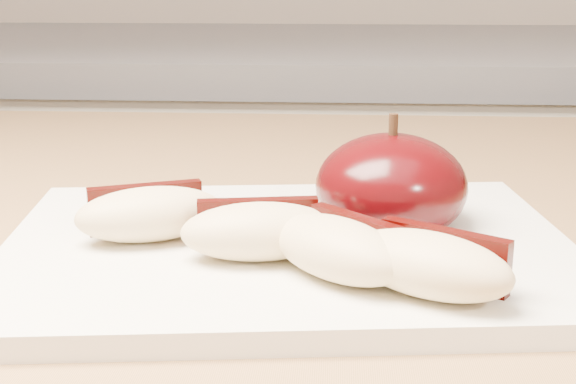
{
  "coord_description": "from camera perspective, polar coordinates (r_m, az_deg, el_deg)",
  "views": [
    {
      "loc": [
        0.09,
        0.03,
        1.05
      ],
      "look_at": [
        0.06,
        0.41,
        0.94
      ],
      "focal_mm": 50.0,
      "sensor_mm": 36.0,
      "label": 1
    }
  ],
  "objects": [
    {
      "name": "back_cabinet",
      "position": [
        1.31,
        -0.47,
        -10.11
      ],
      "size": [
        2.4,
        0.62,
        0.94
      ],
      "color": "silver",
      "rests_on": "ground"
    },
    {
      "name": "cutting_board",
      "position": [
        0.41,
        -0.0,
        -4.17
      ],
      "size": [
        0.31,
        0.24,
        0.01
      ],
      "primitive_type": "cube",
      "rotation": [
        0.0,
        0.0,
        0.11
      ],
      "color": "silver",
      "rests_on": "island_counter"
    },
    {
      "name": "apple_half",
      "position": [
        0.43,
        7.34,
        0.38
      ],
      "size": [
        0.1,
        0.1,
        0.07
      ],
      "rotation": [
        0.0,
        0.0,
        -0.37
      ],
      "color": "black",
      "rests_on": "cutting_board"
    },
    {
      "name": "apple_wedge_a",
      "position": [
        0.41,
        -9.82,
        -1.5
      ],
      "size": [
        0.08,
        0.06,
        0.03
      ],
      "rotation": [
        0.0,
        0.0,
        0.38
      ],
      "color": "beige",
      "rests_on": "cutting_board"
    },
    {
      "name": "apple_wedge_b",
      "position": [
        0.38,
        -2.03,
        -2.74
      ],
      "size": [
        0.08,
        0.05,
        0.03
      ],
      "rotation": [
        0.0,
        0.0,
        0.16
      ],
      "color": "beige",
      "rests_on": "cutting_board"
    },
    {
      "name": "apple_wedge_c",
      "position": [
        0.35,
        3.72,
        -4.0
      ],
      "size": [
        0.08,
        0.08,
        0.03
      ],
      "rotation": [
        0.0,
        0.0,
        -0.77
      ],
      "color": "beige",
      "rests_on": "cutting_board"
    },
    {
      "name": "apple_wedge_d",
      "position": [
        0.34,
        10.07,
        -5.02
      ],
      "size": [
        0.08,
        0.07,
        0.03
      ],
      "rotation": [
        0.0,
        0.0,
        -0.56
      ],
      "color": "beige",
      "rests_on": "cutting_board"
    }
  ]
}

